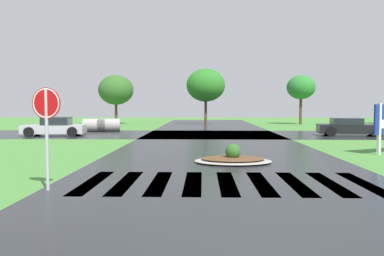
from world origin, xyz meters
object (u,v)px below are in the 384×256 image
Objects in this scene: stop_sign at (46,114)px; median_island at (233,159)px; drainage_pipe_stack at (102,125)px; car_blue_compact at (350,127)px; car_white_sedan at (55,127)px.

stop_sign is 7.06m from median_island.
stop_sign is 21.89m from drainage_pipe_stack.
car_blue_compact reaches higher than median_island.
car_blue_compact is (8.80, 12.80, 0.43)m from median_island.
stop_sign is 18.11m from car_white_sedan.
car_white_sedan reaches higher than median_island.
stop_sign is 0.90× the size of median_island.
car_blue_compact is at bearing 55.48° from median_island.
median_island is 15.54m from car_blue_compact.
car_white_sedan reaches higher than car_blue_compact.
stop_sign is at bearing -120.06° from car_blue_compact.
car_blue_compact reaches higher than drainage_pipe_stack.
car_blue_compact is at bearing -12.17° from drainage_pipe_stack.
median_island is at bearing -61.70° from drainage_pipe_stack.
stop_sign is 0.85× the size of drainage_pipe_stack.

